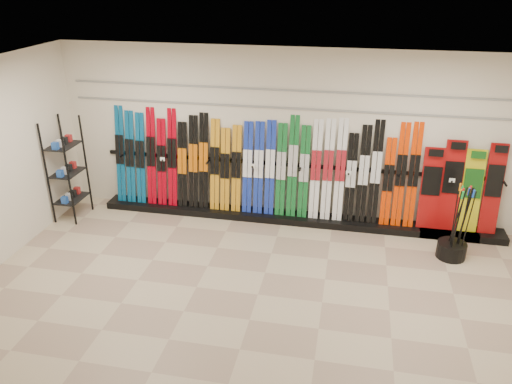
# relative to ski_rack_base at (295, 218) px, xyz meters

# --- Properties ---
(floor) EXTENTS (8.00, 8.00, 0.00)m
(floor) POSITION_rel_ski_rack_base_xyz_m (-0.22, -2.28, -0.06)
(floor) COLOR gray
(floor) RESTS_ON ground
(back_wall) EXTENTS (8.00, 0.00, 8.00)m
(back_wall) POSITION_rel_ski_rack_base_xyz_m (-0.22, 0.22, 1.44)
(back_wall) COLOR beige
(back_wall) RESTS_ON floor
(ceiling) EXTENTS (8.00, 8.00, 0.00)m
(ceiling) POSITION_rel_ski_rack_base_xyz_m (-0.22, -2.28, 2.94)
(ceiling) COLOR silver
(ceiling) RESTS_ON back_wall
(ski_rack_base) EXTENTS (8.00, 0.40, 0.12)m
(ski_rack_base) POSITION_rel_ski_rack_base_xyz_m (0.00, 0.00, 0.00)
(ski_rack_base) COLOR black
(ski_rack_base) RESTS_ON floor
(skis) EXTENTS (5.38, 0.30, 1.81)m
(skis) POSITION_rel_ski_rack_base_xyz_m (-0.67, 0.08, 0.90)
(skis) COLOR #074D7C
(skis) RESTS_ON ski_rack_base
(snowboards) EXTENTS (1.26, 0.23, 1.51)m
(snowboards) POSITION_rel_ski_rack_base_xyz_m (2.69, 0.07, 0.78)
(snowboards) COLOR #990C0C
(snowboards) RESTS_ON ski_rack_base
(accessory_rack) EXTENTS (0.40, 0.60, 1.82)m
(accessory_rack) POSITION_rel_ski_rack_base_xyz_m (-3.97, -0.58, 0.85)
(accessory_rack) COLOR black
(accessory_rack) RESTS_ON floor
(pole_bin) EXTENTS (0.45, 0.45, 0.25)m
(pole_bin) POSITION_rel_ski_rack_base_xyz_m (2.54, -0.72, 0.07)
(pole_bin) COLOR black
(pole_bin) RESTS_ON floor
(ski_poles) EXTENTS (0.25, 0.37, 1.18)m
(ski_poles) POSITION_rel_ski_rack_base_xyz_m (2.58, -0.74, 0.55)
(ski_poles) COLOR black
(ski_poles) RESTS_ON pole_bin
(slatwall_rail_0) EXTENTS (7.60, 0.02, 0.03)m
(slatwall_rail_0) POSITION_rel_ski_rack_base_xyz_m (-0.22, 0.20, 1.94)
(slatwall_rail_0) COLOR gray
(slatwall_rail_0) RESTS_ON back_wall
(slatwall_rail_1) EXTENTS (7.60, 0.02, 0.03)m
(slatwall_rail_1) POSITION_rel_ski_rack_base_xyz_m (-0.22, 0.20, 2.24)
(slatwall_rail_1) COLOR gray
(slatwall_rail_1) RESTS_ON back_wall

